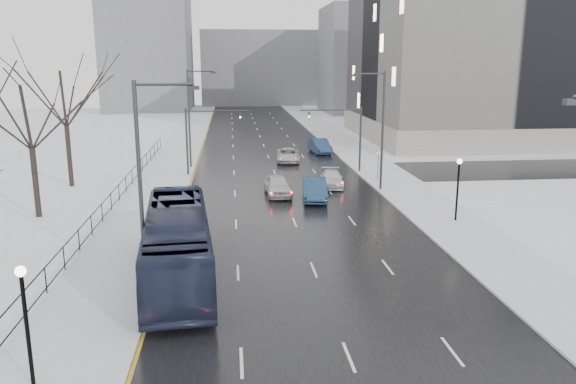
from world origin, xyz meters
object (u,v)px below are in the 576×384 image
object	(u,v)px
lamppost_r_mid	(458,181)
sedan_right_distant	(320,146)
streetlight_l_far	(191,114)
sedan_right_near	(315,189)
sedan_center_near	(278,186)
streetlight_l_near	(145,177)
mast_signal_left	(198,133)
sedan_right_far	(332,179)
tree_park_d	(39,218)
streetlight_r_mid	(380,125)
tree_park_e	(72,187)
sedan_right_cross	(288,155)
no_uturn_sign	(378,156)
lamppost_l	(25,309)
bus	(177,244)
mast_signal_right	(350,131)

from	to	relation	value
lamppost_r_mid	sedan_right_distant	xyz separation A→B (m)	(-4.68, 29.92, -2.05)
streetlight_l_far	sedan_right_near	size ratio (longest dim) A/B	1.93
sedan_center_near	streetlight_l_near	bearing A→B (deg)	-114.37
mast_signal_left	sedan_right_far	world-z (taller)	mast_signal_left
tree_park_d	streetlight_r_mid	world-z (taller)	streetlight_r_mid
lamppost_r_mid	mast_signal_left	xyz separation A→B (m)	(-18.33, 18.00, 1.16)
streetlight_l_near	sedan_right_near	xyz separation A→B (m)	(10.45, 17.17, -4.73)
tree_park_e	streetlight_l_near	world-z (taller)	streetlight_l_near
tree_park_e	streetlight_l_near	distance (m)	26.61
tree_park_d	sedan_right_cross	world-z (taller)	tree_park_d
tree_park_d	no_uturn_sign	size ratio (longest dim) A/B	4.63
tree_park_d	lamppost_l	xyz separation A→B (m)	(6.80, -22.00, 2.94)
streetlight_l_far	sedan_right_far	world-z (taller)	streetlight_l_far
no_uturn_sign	lamppost_r_mid	bearing A→B (deg)	-82.67
streetlight_l_near	sedan_right_distant	size ratio (longest dim) A/B	1.93
streetlight_r_mid	lamppost_l	distance (m)	34.04
streetlight_l_near	sedan_right_distant	distance (m)	42.73
sedan_right_far	no_uturn_sign	bearing A→B (deg)	31.15
streetlight_r_mid	lamppost_r_mid	bearing A→B (deg)	-74.18
tree_park_e	mast_signal_left	bearing A→B (deg)	20.19
tree_park_d	tree_park_e	bearing A→B (deg)	92.29
lamppost_l	no_uturn_sign	xyz separation A→B (m)	(20.20, 32.00, -0.64)
no_uturn_sign	sedan_right_distant	distance (m)	16.24
sedan_center_near	streetlight_l_far	bearing A→B (deg)	118.14
lamppost_r_mid	mast_signal_left	world-z (taller)	mast_signal_left
mast_signal_left	bus	bearing A→B (deg)	-89.29
tree_park_d	sedan_center_near	bearing A→B (deg)	16.11
mast_signal_left	bus	xyz separation A→B (m)	(0.33, -26.41, -2.24)
no_uturn_sign	sedan_right_cross	world-z (taller)	no_uturn_sign
sedan_center_near	sedan_right_cross	size ratio (longest dim) A/B	0.92
lamppost_l	sedan_right_distant	world-z (taller)	lamppost_l
streetlight_l_far	sedan_center_near	xyz separation A→B (m)	(7.67, -13.00, -4.75)
lamppost_l	sedan_right_near	bearing A→B (deg)	62.17
streetlight_r_mid	mast_signal_left	distance (m)	17.50
sedan_center_near	sedan_right_far	distance (m)	5.79
sedan_right_near	streetlight_r_mid	bearing A→B (deg)	31.31
mast_signal_right	sedan_center_near	bearing A→B (deg)	-131.00
streetlight_l_near	sedan_right_far	xyz separation A→B (m)	(12.67, 21.91, -4.89)
streetlight_r_mid	no_uturn_sign	xyz separation A→B (m)	(1.03, 4.00, -3.32)
sedan_right_cross	streetlight_l_far	bearing A→B (deg)	-160.54
sedan_right_cross	tree_park_e	bearing A→B (deg)	-147.25
streetlight_l_near	mast_signal_left	size ratio (longest dim) A/B	1.54
streetlight_l_far	sedan_right_cross	bearing A→B (deg)	14.49
tree_park_e	mast_signal_right	bearing A→B (deg)	8.90
streetlight_r_mid	mast_signal_right	world-z (taller)	streetlight_r_mid
streetlight_l_near	sedan_right_far	world-z (taller)	streetlight_l_near
mast_signal_right	sedan_right_near	bearing A→B (deg)	-114.96
tree_park_e	sedan_right_far	bearing A→B (deg)	-5.27
tree_park_d	sedan_right_distant	bearing A→B (deg)	47.06
lamppost_r_mid	sedan_right_distant	size ratio (longest dim) A/B	0.83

